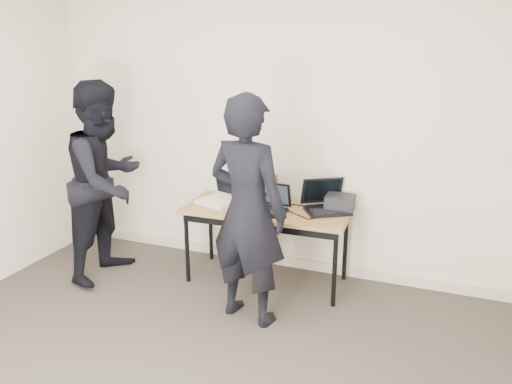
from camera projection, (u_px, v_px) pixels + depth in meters
The scene contains 13 objects.
room at pixel (134, 200), 2.72m from camera, with size 4.60×4.60×2.80m.
desk at pixel (266, 215), 4.54m from camera, with size 1.52×0.69×0.72m.
laptop_beige at pixel (220, 197), 4.68m from camera, with size 0.40×0.40×0.26m.
laptop_center at pixel (270, 205), 4.45m from camera, with size 0.33×0.32×0.25m.
laptop_right at pixel (325, 203), 4.47m from camera, with size 0.51×0.51×0.28m.
leather_satchel at pixel (257, 187), 4.75m from camera, with size 0.37×0.19×0.25m.
tissue at pixel (260, 171), 4.70m from camera, with size 0.13×0.10×0.08m, color white.
equipment_box at pixel (340, 203), 4.46m from camera, with size 0.25×0.21×0.14m, color black.
power_brick at pixel (237, 210), 4.44m from camera, with size 0.09×0.06×0.03m, color black.
cables at pixel (271, 209), 4.50m from camera, with size 1.15×0.41×0.01m.
person_typist at pixel (247, 211), 3.86m from camera, with size 0.67×0.44×1.83m, color black.
person_observer at pixel (106, 181), 4.64m from camera, with size 0.90×0.70×1.86m, color black.
baseboard at pixel (269, 258), 5.10m from camera, with size 4.50×0.03×0.10m, color beige.
Camera 1 is at (1.55, -2.18, 2.19)m, focal length 35.00 mm.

